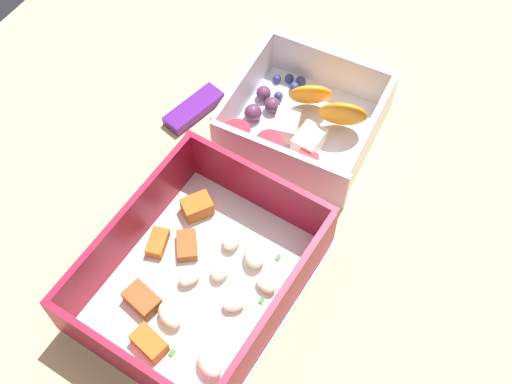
# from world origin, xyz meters

# --- Properties ---
(table_surface) EXTENTS (0.80, 0.80, 0.02)m
(table_surface) POSITION_xyz_m (0.00, 0.00, 0.01)
(table_surface) COLOR tan
(table_surface) RESTS_ON ground
(pasta_container) EXTENTS (0.21, 0.17, 0.06)m
(pasta_container) POSITION_xyz_m (-0.12, 0.00, 0.04)
(pasta_container) COLOR white
(pasta_container) RESTS_ON table_surface
(fruit_bowl) EXTENTS (0.15, 0.16, 0.06)m
(fruit_bowl) POSITION_xyz_m (0.08, 0.01, 0.04)
(fruit_bowl) COLOR white
(fruit_bowl) RESTS_ON table_surface
(candy_bar) EXTENTS (0.07, 0.04, 0.01)m
(candy_bar) POSITION_xyz_m (0.05, 0.12, 0.03)
(candy_bar) COLOR #51197A
(candy_bar) RESTS_ON table_surface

